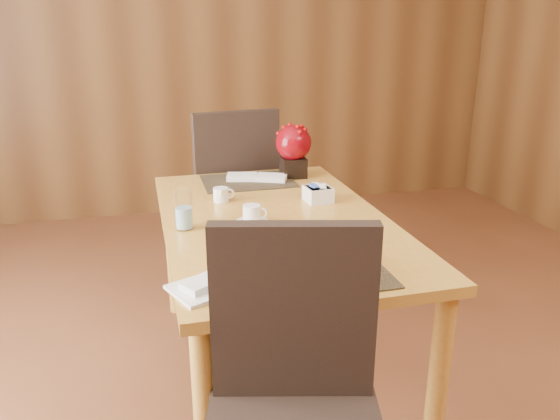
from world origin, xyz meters
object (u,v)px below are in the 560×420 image
object	(u,v)px
coffee_cup	(252,216)
sugar_caddy	(318,194)
dining_table	(275,239)
creamer_jug	(221,195)
far_chair	(231,189)
near_chair	(294,399)
water_glass	(184,209)
berry_decor	(293,148)
soup_setting	(307,260)
bread_plate	(201,289)

from	to	relation	value
coffee_cup	sugar_caddy	size ratio (longest dim) A/B	1.20
dining_table	creamer_jug	xyz separation A→B (m)	(-0.18, 0.27, 0.13)
creamer_jug	far_chair	size ratio (longest dim) A/B	0.08
dining_table	far_chair	bearing A→B (deg)	91.46
coffee_cup	creamer_jug	distance (m)	0.32
dining_table	creamer_jug	world-z (taller)	creamer_jug
coffee_cup	dining_table	bearing A→B (deg)	22.54
sugar_caddy	near_chair	size ratio (longest dim) A/B	0.11
creamer_jug	water_glass	bearing A→B (deg)	-115.31
coffee_cup	near_chair	size ratio (longest dim) A/B	0.13
sugar_caddy	berry_decor	bearing A→B (deg)	89.18
soup_setting	berry_decor	distance (m)	1.17
berry_decor	far_chair	size ratio (longest dim) A/B	0.25
water_glass	far_chair	xyz separation A→B (m)	(0.35, 0.97, -0.23)
soup_setting	coffee_cup	bearing A→B (deg)	100.49
water_glass	bread_plate	xyz separation A→B (m)	(0.00, -0.53, -0.08)
near_chair	sugar_caddy	bearing A→B (deg)	83.00
coffee_cup	berry_decor	bearing A→B (deg)	60.84
soup_setting	bread_plate	xyz separation A→B (m)	(-0.34, -0.02, -0.05)
creamer_jug	berry_decor	xyz separation A→B (m)	(0.43, 0.32, 0.12)
coffee_cup	bread_plate	bearing A→B (deg)	-116.62
soup_setting	coffee_cup	size ratio (longest dim) A/B	2.07
water_glass	sugar_caddy	xyz separation A→B (m)	(0.61, 0.20, -0.05)
soup_setting	creamer_jug	distance (m)	0.83
bread_plate	water_glass	bearing A→B (deg)	90.00
sugar_caddy	far_chair	size ratio (longest dim) A/B	0.10
near_chair	far_chair	xyz separation A→B (m)	(0.15, 1.84, 0.03)
near_chair	berry_decor	bearing A→B (deg)	88.54
bread_plate	far_chair	distance (m)	1.56
near_chair	far_chair	distance (m)	1.85
creamer_jug	dining_table	bearing A→B (deg)	-49.73
soup_setting	near_chair	bearing A→B (deg)	-109.34
far_chair	soup_setting	bearing A→B (deg)	82.43
dining_table	sugar_caddy	size ratio (longest dim) A/B	13.44
coffee_cup	near_chair	world-z (taller)	near_chair
near_chair	far_chair	world-z (taller)	far_chair
water_glass	creamer_jug	world-z (taller)	water_glass
coffee_cup	water_glass	bearing A→B (deg)	178.60
dining_table	bread_plate	world-z (taller)	bread_plate
dining_table	sugar_caddy	xyz separation A→B (m)	(0.24, 0.16, 0.13)
coffee_cup	water_glass	distance (m)	0.27
soup_setting	sugar_caddy	xyz separation A→B (m)	(0.27, 0.71, -0.02)
dining_table	coffee_cup	world-z (taller)	coffee_cup
water_glass	berry_decor	size ratio (longest dim) A/B	0.60
creamer_jug	bread_plate	bearing A→B (deg)	-96.29
creamer_jug	far_chair	world-z (taller)	far_chair
soup_setting	berry_decor	bearing A→B (deg)	78.62
creamer_jug	bread_plate	world-z (taller)	creamer_jug
water_glass	sugar_caddy	world-z (taller)	water_glass
creamer_jug	bread_plate	xyz separation A→B (m)	(-0.19, -0.84, -0.03)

